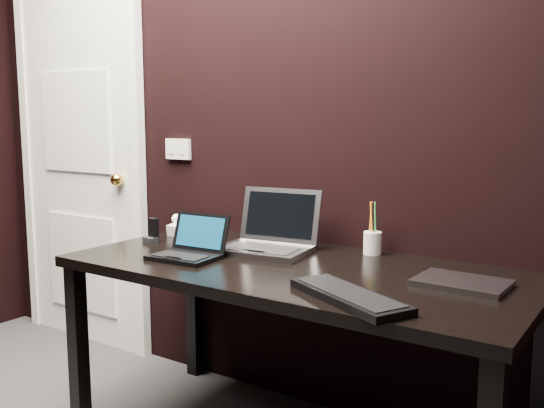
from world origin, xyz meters
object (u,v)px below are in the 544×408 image
Objects in this scene: door at (80,159)px; pen_cup at (372,242)px; silver_laptop at (268,240)px; desk_phone at (191,227)px; ext_keyboard at (349,296)px; mobile_phone at (153,233)px; netbook at (189,250)px; closed_laptop at (462,283)px; desk at (294,286)px.

door is 10.19× the size of pen_cup.
silver_laptop is 0.49m from desk_phone.
pen_cup reaches higher than ext_keyboard.
netbook is at bearing -22.84° from mobile_phone.
mobile_phone is (-1.09, 0.29, 0.03)m from ext_keyboard.
ext_keyboard is at bearing -14.68° from mobile_phone.
door reaches higher than desk_phone.
netbook reaches higher than desk_phone.
mobile_phone is at bearing -177.58° from closed_laptop.
mobile_phone is at bearing -99.71° from desk_phone.
ext_keyboard is at bearing -71.49° from pen_cup.
pen_cup reaches higher than netbook.
mobile_phone is (0.92, -0.37, -0.27)m from door.
desk_phone is (-0.48, 0.08, -0.01)m from silver_laptop.
netbook reaches higher than ext_keyboard.
netbook is 1.01m from closed_laptop.
ext_keyboard is 1.13m from mobile_phone.
mobile_phone is at bearing 157.16° from netbook.
mobile_phone is (-1.32, -0.06, 0.03)m from closed_laptop.
closed_laptop is at bearing 11.21° from netbook.
door is at bearing 167.18° from desk.
door is 1.73m from desk.
silver_laptop is at bearing -9.48° from door.
door is 10.42× the size of desk_phone.
pen_cup is at bearing 19.44° from mobile_phone.
silver_laptop reaches higher than mobile_phone.
pen_cup reaches higher than desk_phone.
netbook is 1.26× the size of pen_cup.
door reaches higher than silver_laptop.
pen_cup is (0.56, 0.45, 0.02)m from netbook.
door is 1.38m from netbook.
silver_laptop reaches higher than pen_cup.
ext_keyboard is at bearing -10.88° from netbook.
desk_phone is at bearing 170.45° from silver_laptop.
netbook is at bearing -140.84° from pen_cup.
mobile_phone is (-0.73, 0.01, 0.12)m from desk.
pen_cup is (0.37, 0.19, 0.00)m from silver_laptop.
silver_laptop is 1.90× the size of desk_phone.
door reaches higher than desk.
door reaches higher than ext_keyboard.
desk_phone is (0.96, -0.16, -0.27)m from door.
door is 1.26× the size of desk.
mobile_phone reaches higher than desk_phone.
ext_keyboard is 2.18× the size of desk_phone.
pen_cup reaches higher than mobile_phone.
netbook is 0.46m from desk_phone.
closed_laptop is at bearing -6.75° from desk_phone.
closed_laptop is at bearing -7.90° from door.
closed_laptop is 1.38× the size of pen_cup.
desk is 0.74m from mobile_phone.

